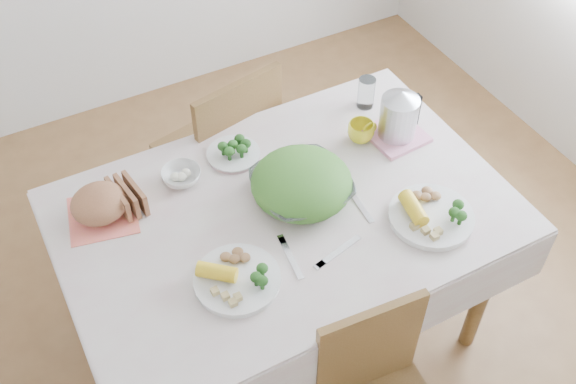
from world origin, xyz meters
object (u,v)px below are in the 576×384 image
dining_table (286,278)px  dinner_plate_left (237,280)px  dinner_plate_right (431,217)px  electric_kettle (399,111)px  chair_far (216,149)px  salad_bowl (302,188)px  yellow_mug (361,132)px

dining_table → dinner_plate_left: dinner_plate_left is taller
dinner_plate_right → electric_kettle: electric_kettle is taller
chair_far → dinner_plate_left: chair_far is taller
salad_bowl → dinner_plate_left: salad_bowl is taller
chair_far → dinner_plate_right: size_ratio=3.26×
dinner_plate_right → chair_far: bearing=112.0°
yellow_mug → electric_kettle: 0.16m
dining_table → electric_kettle: bearing=13.8°
dining_table → yellow_mug: (0.41, 0.18, 0.43)m
chair_far → electric_kettle: (0.51, -0.55, 0.42)m
salad_bowl → yellow_mug: same height
dining_table → salad_bowl: salad_bowl is taller
chair_far → salad_bowl: chair_far is taller
dinner_plate_left → dinner_plate_right: same height
dinner_plate_right → dining_table: bearing=147.0°
dinner_plate_left → electric_kettle: bearing=22.0°
chair_far → yellow_mug: bearing=115.2°
chair_far → dinner_plate_left: 0.98m
chair_far → electric_kettle: 0.86m
salad_bowl → electric_kettle: (0.46, 0.10, 0.08)m
dinner_plate_left → dinner_plate_right: (0.68, -0.07, 0.00)m
salad_bowl → dinner_plate_left: 0.42m
electric_kettle → dinner_plate_right: bearing=-132.8°
electric_kettle → salad_bowl: bearing=167.8°
salad_bowl → dinner_plate_right: salad_bowl is taller
chair_far → salad_bowl: size_ratio=2.86×
yellow_mug → dining_table: bearing=-156.4°
dining_table → dinner_plate_right: bearing=-33.0°
chair_far → dinner_plate_left: size_ratio=3.44×
salad_bowl → yellow_mug: (0.33, 0.15, -0.00)m
yellow_mug → salad_bowl: bearing=-155.9°
electric_kettle → dining_table: bearing=169.1°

